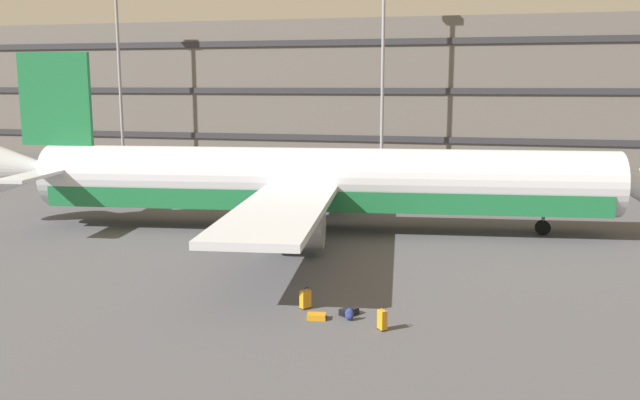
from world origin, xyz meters
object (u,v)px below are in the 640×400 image
suitcase_red (349,312)px  suitcase_navy (317,316)px  backpack_laid_flat (349,315)px  airliner (315,182)px  suitcase_purple (382,320)px  suitcase_silver (305,299)px

suitcase_red → suitcase_navy: (-1.14, -0.80, -0.02)m
suitcase_navy → backpack_laid_flat: bearing=6.8°
airliner → suitcase_navy: 17.13m
suitcase_purple → suitcase_red: size_ratio=1.07×
suitcase_silver → suitcase_purple: bearing=-26.7°
suitcase_purple → suitcase_navy: bearing=167.4°
airliner → suitcase_silver: airliner is taller
suitcase_red → suitcase_navy: suitcase_red is taller
airliner → suitcase_red: bearing=-71.3°
suitcase_navy → backpack_laid_flat: (1.29, 0.15, 0.13)m
suitcase_red → suitcase_silver: bearing=169.9°
suitcase_silver → backpack_laid_flat: 2.28m
suitcase_purple → airliner: bearing=111.9°
suitcase_red → backpack_laid_flat: 0.67m
airliner → suitcase_navy: size_ratio=52.94×
airliner → suitcase_silver: size_ratio=46.27×
suitcase_purple → suitcase_silver: size_ratio=1.00×
suitcase_red → suitcase_navy: bearing=-145.0°
suitcase_navy → backpack_laid_flat: backpack_laid_flat is taller
suitcase_silver → backpack_laid_flat: suitcase_silver is taller
airliner → suitcase_purple: (6.83, -16.97, -2.61)m
suitcase_purple → suitcase_red: suitcase_purple is taller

